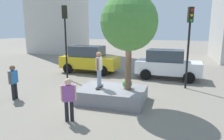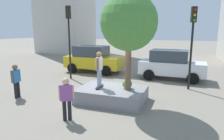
{
  "view_description": "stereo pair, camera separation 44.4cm",
  "coord_description": "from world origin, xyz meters",
  "px_view_note": "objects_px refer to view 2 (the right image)",
  "views": [
    {
      "loc": [
        3.14,
        -9.33,
        3.47
      ],
      "look_at": [
        0.31,
        -0.31,
        1.57
      ],
      "focal_mm": 32.41,
      "sensor_mm": 36.0,
      "label": 1
    },
    {
      "loc": [
        3.56,
        -9.19,
        3.47
      ],
      "look_at": [
        0.31,
        -0.31,
        1.57
      ],
      "focal_mm": 32.41,
      "sensor_mm": 36.0,
      "label": 2
    }
  ],
  "objects_px": {
    "police_car": "(171,64)",
    "taxi_cab": "(93,59)",
    "plaza_tree": "(129,23)",
    "traffic_light_median": "(69,31)",
    "passerby_with_bag": "(16,79)",
    "planter_ledge": "(112,95)",
    "bystander_watching": "(66,96)",
    "skateboard": "(99,87)",
    "traffic_light_corner": "(192,34)",
    "skateboarder": "(99,67)"
  },
  "relations": [
    {
      "from": "taxi_cab",
      "to": "plaza_tree",
      "type": "bearing_deg",
      "value": -52.42
    },
    {
      "from": "skateboarder",
      "to": "police_car",
      "type": "height_order",
      "value": "skateboarder"
    },
    {
      "from": "plaza_tree",
      "to": "passerby_with_bag",
      "type": "bearing_deg",
      "value": -168.29
    },
    {
      "from": "traffic_light_corner",
      "to": "bystander_watching",
      "type": "distance_m",
      "value": 7.83
    },
    {
      "from": "police_car",
      "to": "traffic_light_median",
      "type": "relative_size",
      "value": 0.9
    },
    {
      "from": "planter_ledge",
      "to": "skateboarder",
      "type": "bearing_deg",
      "value": -167.53
    },
    {
      "from": "plaza_tree",
      "to": "taxi_cab",
      "type": "bearing_deg",
      "value": 127.58
    },
    {
      "from": "skateboarder",
      "to": "police_car",
      "type": "bearing_deg",
      "value": 63.3
    },
    {
      "from": "traffic_light_median",
      "to": "skateboarder",
      "type": "bearing_deg",
      "value": -42.93
    },
    {
      "from": "taxi_cab",
      "to": "passerby_with_bag",
      "type": "bearing_deg",
      "value": -97.46
    },
    {
      "from": "taxi_cab",
      "to": "traffic_light_median",
      "type": "distance_m",
      "value": 3.57
    },
    {
      "from": "traffic_light_corner",
      "to": "traffic_light_median",
      "type": "xyz_separation_m",
      "value": [
        -7.93,
        -0.09,
        0.2
      ]
    },
    {
      "from": "traffic_light_corner",
      "to": "passerby_with_bag",
      "type": "bearing_deg",
      "value": -150.99
    },
    {
      "from": "skateboard",
      "to": "bystander_watching",
      "type": "height_order",
      "value": "bystander_watching"
    },
    {
      "from": "police_car",
      "to": "passerby_with_bag",
      "type": "height_order",
      "value": "police_car"
    },
    {
      "from": "taxi_cab",
      "to": "police_car",
      "type": "bearing_deg",
      "value": -2.99
    },
    {
      "from": "traffic_light_corner",
      "to": "traffic_light_median",
      "type": "relative_size",
      "value": 0.93
    },
    {
      "from": "plaza_tree",
      "to": "traffic_light_median",
      "type": "xyz_separation_m",
      "value": [
        -5.18,
        3.38,
        -0.37
      ]
    },
    {
      "from": "skateboarder",
      "to": "traffic_light_median",
      "type": "relative_size",
      "value": 0.34
    },
    {
      "from": "skateboarder",
      "to": "traffic_light_corner",
      "type": "distance_m",
      "value": 5.69
    },
    {
      "from": "plaza_tree",
      "to": "bystander_watching",
      "type": "bearing_deg",
      "value": -123.27
    },
    {
      "from": "taxi_cab",
      "to": "bystander_watching",
      "type": "distance_m",
      "value": 9.13
    },
    {
      "from": "planter_ledge",
      "to": "passerby_with_bag",
      "type": "height_order",
      "value": "passerby_with_bag"
    },
    {
      "from": "plaza_tree",
      "to": "traffic_light_corner",
      "type": "xyz_separation_m",
      "value": [
        2.75,
        3.47,
        -0.57
      ]
    },
    {
      "from": "police_car",
      "to": "taxi_cab",
      "type": "bearing_deg",
      "value": 177.01
    },
    {
      "from": "police_car",
      "to": "traffic_light_corner",
      "type": "xyz_separation_m",
      "value": [
        1.2,
        -2.25,
        2.15
      ]
    },
    {
      "from": "planter_ledge",
      "to": "police_car",
      "type": "distance_m",
      "value": 6.23
    },
    {
      "from": "traffic_light_median",
      "to": "planter_ledge",
      "type": "bearing_deg",
      "value": -37.65
    },
    {
      "from": "skateboarder",
      "to": "traffic_light_corner",
      "type": "relative_size",
      "value": 0.36
    },
    {
      "from": "taxi_cab",
      "to": "traffic_light_median",
      "type": "height_order",
      "value": "traffic_light_median"
    },
    {
      "from": "planter_ledge",
      "to": "taxi_cab",
      "type": "relative_size",
      "value": 0.68
    },
    {
      "from": "skateboard",
      "to": "planter_ledge",
      "type": "bearing_deg",
      "value": 12.47
    },
    {
      "from": "plaza_tree",
      "to": "bystander_watching",
      "type": "distance_m",
      "value": 4.17
    },
    {
      "from": "traffic_light_median",
      "to": "passerby_with_bag",
      "type": "xyz_separation_m",
      "value": [
        -0.42,
        -4.54,
        -2.4
      ]
    },
    {
      "from": "skateboard",
      "to": "skateboarder",
      "type": "height_order",
      "value": "skateboarder"
    },
    {
      "from": "planter_ledge",
      "to": "skateboarder",
      "type": "distance_m",
      "value": 1.52
    },
    {
      "from": "taxi_cab",
      "to": "passerby_with_bag",
      "type": "relative_size",
      "value": 2.69
    },
    {
      "from": "skateboard",
      "to": "taxi_cab",
      "type": "height_order",
      "value": "taxi_cab"
    },
    {
      "from": "skateboard",
      "to": "skateboarder",
      "type": "xyz_separation_m",
      "value": [
        0.0,
        -0.0,
        0.99
      ]
    },
    {
      "from": "plaza_tree",
      "to": "skateboarder",
      "type": "bearing_deg",
      "value": -174.18
    },
    {
      "from": "police_car",
      "to": "traffic_light_corner",
      "type": "distance_m",
      "value": 3.34
    },
    {
      "from": "skateboard",
      "to": "passerby_with_bag",
      "type": "height_order",
      "value": "passerby_with_bag"
    },
    {
      "from": "traffic_light_corner",
      "to": "passerby_with_bag",
      "type": "distance_m",
      "value": 9.79
    },
    {
      "from": "traffic_light_corner",
      "to": "passerby_with_bag",
      "type": "height_order",
      "value": "traffic_light_corner"
    },
    {
      "from": "traffic_light_median",
      "to": "bystander_watching",
      "type": "distance_m",
      "value": 7.32
    },
    {
      "from": "traffic_light_corner",
      "to": "taxi_cab",
      "type": "bearing_deg",
      "value": 160.8
    },
    {
      "from": "traffic_light_median",
      "to": "bystander_watching",
      "type": "relative_size",
      "value": 2.97
    },
    {
      "from": "plaza_tree",
      "to": "planter_ledge",
      "type": "bearing_deg",
      "value": -179.38
    },
    {
      "from": "plaza_tree",
      "to": "police_car",
      "type": "height_order",
      "value": "plaza_tree"
    },
    {
      "from": "traffic_light_corner",
      "to": "skateboarder",
      "type": "bearing_deg",
      "value": -138.95
    }
  ]
}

